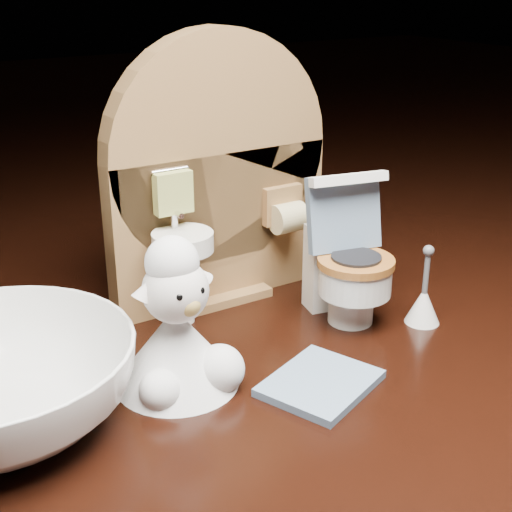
# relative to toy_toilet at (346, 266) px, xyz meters

# --- Properties ---
(backdrop_panel) EXTENTS (0.13, 0.05, 0.15)m
(backdrop_panel) POSITION_rel_toy_toilet_xyz_m (-0.05, 0.06, 0.04)
(backdrop_panel) COLOR olive
(backdrop_panel) RESTS_ON ground
(toy_toilet) EXTENTS (0.04, 0.05, 0.08)m
(toy_toilet) POSITION_rel_toy_toilet_xyz_m (0.00, 0.00, 0.00)
(toy_toilet) COLOR white
(toy_toilet) RESTS_ON ground
(bath_mat) EXTENTS (0.06, 0.06, 0.00)m
(bath_mat) POSITION_rel_toy_toilet_xyz_m (-0.05, -0.05, -0.03)
(bath_mat) COLOR slate
(bath_mat) RESTS_ON ground
(toilet_brush) EXTENTS (0.02, 0.02, 0.04)m
(toilet_brush) POSITION_rel_toy_toilet_xyz_m (0.03, -0.03, -0.02)
(toilet_brush) COLOR white
(toilet_brush) RESTS_ON ground
(plush_lamb) EXTENTS (0.06, 0.06, 0.07)m
(plush_lamb) POSITION_rel_toy_toilet_xyz_m (-0.11, -0.02, -0.00)
(plush_lamb) COLOR white
(plush_lamb) RESTS_ON ground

